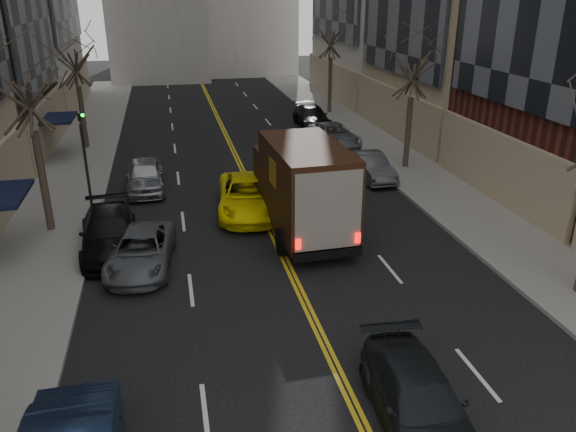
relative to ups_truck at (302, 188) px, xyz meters
name	(u,v)px	position (x,y,z in m)	size (l,w,h in m)	color
sidewalk_left	(70,178)	(-10.20, 9.18, -1.85)	(4.00, 66.00, 0.15)	slate
sidewalk_right	(395,157)	(7.80, 9.18, -1.85)	(4.00, 66.00, 0.15)	slate
tree_lf_mid	(23,67)	(-10.00, 2.18, 4.68)	(3.20, 3.20, 8.91)	#382D23
tree_lf_far	(73,48)	(-10.00, 15.18, 4.10)	(3.20, 3.20, 8.12)	#382D23
tree_rt_mid	(415,53)	(7.60, 7.18, 4.25)	(3.20, 3.20, 8.32)	#382D23
tree_rt_far	(332,24)	(7.60, 22.18, 4.82)	(3.20, 3.20, 9.11)	#382D23
traffic_signal	(84,150)	(-8.59, 4.18, 0.90)	(0.29, 0.26, 4.70)	black
ups_truck	(302,188)	(0.00, 0.00, 0.00)	(3.07, 7.06, 3.81)	black
observer_sedan	(419,401)	(0.00, -11.17, -1.25)	(2.21, 4.74, 1.34)	black
taxi	(248,196)	(-1.81, 2.65, -1.15)	(2.56, 5.56, 1.55)	#F9E80A
pedestrian	(281,222)	(-1.06, -1.00, -0.96)	(0.70, 0.46, 1.91)	black
parked_lf_c	(141,251)	(-6.30, -1.80, -1.29)	(2.11, 4.58, 1.27)	#53565B
parked_lf_d	(109,233)	(-7.50, -0.12, -1.19)	(2.04, 5.02, 1.46)	black
parked_lf_e	(145,175)	(-6.30, 6.65, -1.17)	(1.78, 4.42, 1.51)	#96999D
parked_rt_a	(370,166)	(5.10, 5.95, -1.24)	(1.43, 4.11, 1.35)	#43464A
parked_rt_b	(334,135)	(5.10, 12.58, -1.22)	(2.32, 5.04, 1.40)	#97999E
parked_rt_c	(312,117)	(5.10, 18.08, -1.20)	(2.03, 5.00, 1.45)	black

